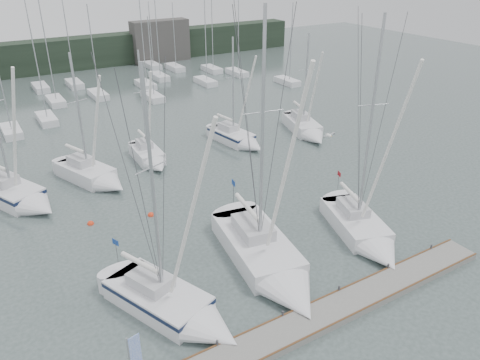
{
  "coord_description": "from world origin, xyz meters",
  "views": [
    {
      "loc": [
        -13.94,
        -19.26,
        18.04
      ],
      "look_at": [
        0.84,
        5.0,
        3.95
      ],
      "focal_mm": 35.0,
      "sensor_mm": 36.0,
      "label": 1
    }
  ],
  "objects_px": {
    "sailboat_near_right": "(367,236)",
    "sailboat_mid_b": "(96,177)",
    "sailboat_near_left": "(179,310)",
    "sailboat_mid_d": "(239,139)",
    "buoy_c": "(91,224)",
    "sailboat_near_center": "(272,267)",
    "sailboat_mid_c": "(151,158)",
    "sailboat_mid_e": "(307,130)",
    "buoy_a": "(151,215)",
    "sailboat_mid_a": "(21,197)"
  },
  "relations": [
    {
      "from": "sailboat_near_left",
      "to": "sailboat_near_center",
      "type": "height_order",
      "value": "sailboat_near_center"
    },
    {
      "from": "sailboat_mid_d",
      "to": "sailboat_mid_a",
      "type": "bearing_deg",
      "value": 176.57
    },
    {
      "from": "sailboat_mid_e",
      "to": "buoy_c",
      "type": "height_order",
      "value": "sailboat_mid_e"
    },
    {
      "from": "sailboat_mid_b",
      "to": "sailboat_mid_d",
      "type": "height_order",
      "value": "sailboat_mid_b"
    },
    {
      "from": "sailboat_mid_a",
      "to": "sailboat_mid_b",
      "type": "xyz_separation_m",
      "value": [
        6.09,
        0.7,
        -0.08
      ]
    },
    {
      "from": "sailboat_mid_c",
      "to": "buoy_a",
      "type": "relative_size",
      "value": 22.37
    },
    {
      "from": "sailboat_mid_d",
      "to": "sailboat_mid_e",
      "type": "xyz_separation_m",
      "value": [
        7.64,
        -1.47,
        0.01
      ]
    },
    {
      "from": "buoy_a",
      "to": "buoy_c",
      "type": "distance_m",
      "value": 4.38
    },
    {
      "from": "sailboat_near_left",
      "to": "sailboat_mid_b",
      "type": "xyz_separation_m",
      "value": [
        0.82,
        18.6,
        -0.0
      ]
    },
    {
      "from": "sailboat_near_left",
      "to": "sailboat_mid_e",
      "type": "xyz_separation_m",
      "value": [
        23.48,
        18.38,
        -0.03
      ]
    },
    {
      "from": "sailboat_mid_e",
      "to": "buoy_a",
      "type": "relative_size",
      "value": 22.93
    },
    {
      "from": "sailboat_mid_b",
      "to": "sailboat_mid_d",
      "type": "distance_m",
      "value": 15.07
    },
    {
      "from": "sailboat_near_right",
      "to": "sailboat_mid_d",
      "type": "bearing_deg",
      "value": 102.36
    },
    {
      "from": "sailboat_near_left",
      "to": "sailboat_near_right",
      "type": "bearing_deg",
      "value": -21.33
    },
    {
      "from": "sailboat_near_right",
      "to": "buoy_a",
      "type": "bearing_deg",
      "value": 153.12
    },
    {
      "from": "sailboat_near_center",
      "to": "buoy_c",
      "type": "height_order",
      "value": "sailboat_near_center"
    },
    {
      "from": "sailboat_near_right",
      "to": "sailboat_mid_b",
      "type": "relative_size",
      "value": 1.34
    },
    {
      "from": "sailboat_near_left",
      "to": "sailboat_mid_d",
      "type": "bearing_deg",
      "value": 29.78
    },
    {
      "from": "sailboat_near_center",
      "to": "buoy_c",
      "type": "bearing_deg",
      "value": 133.2
    },
    {
      "from": "sailboat_mid_d",
      "to": "buoy_c",
      "type": "bearing_deg",
      "value": -165.1
    },
    {
      "from": "sailboat_mid_a",
      "to": "buoy_a",
      "type": "distance_m",
      "value": 10.51
    },
    {
      "from": "sailboat_mid_b",
      "to": "sailboat_near_left",
      "type": "bearing_deg",
      "value": -113.21
    },
    {
      "from": "sailboat_mid_d",
      "to": "sailboat_near_right",
      "type": "bearing_deg",
      "value": -104.16
    },
    {
      "from": "sailboat_mid_b",
      "to": "sailboat_mid_e",
      "type": "relative_size",
      "value": 1.04
    },
    {
      "from": "sailboat_near_left",
      "to": "sailboat_mid_d",
      "type": "relative_size",
      "value": 1.29
    },
    {
      "from": "sailboat_near_center",
      "to": "sailboat_mid_c",
      "type": "height_order",
      "value": "sailboat_near_center"
    },
    {
      "from": "sailboat_near_center",
      "to": "sailboat_mid_b",
      "type": "height_order",
      "value": "sailboat_near_center"
    },
    {
      "from": "sailboat_mid_a",
      "to": "sailboat_mid_e",
      "type": "relative_size",
      "value": 1.2
    },
    {
      "from": "sailboat_near_right",
      "to": "sailboat_mid_d",
      "type": "height_order",
      "value": "sailboat_near_right"
    },
    {
      "from": "sailboat_near_left",
      "to": "sailboat_mid_a",
      "type": "xyz_separation_m",
      "value": [
        -5.27,
        17.9,
        0.08
      ]
    },
    {
      "from": "sailboat_mid_c",
      "to": "sailboat_mid_e",
      "type": "bearing_deg",
      "value": -3.11
    },
    {
      "from": "sailboat_near_center",
      "to": "sailboat_mid_b",
      "type": "xyz_separation_m",
      "value": [
        -5.62,
        18.12,
        -0.02
      ]
    },
    {
      "from": "sailboat_mid_c",
      "to": "buoy_c",
      "type": "distance_m",
      "value": 11.02
    },
    {
      "from": "sailboat_near_right",
      "to": "sailboat_mid_e",
      "type": "distance_m",
      "value": 20.64
    },
    {
      "from": "sailboat_mid_a",
      "to": "buoy_a",
      "type": "height_order",
      "value": "sailboat_mid_a"
    },
    {
      "from": "sailboat_mid_e",
      "to": "buoy_c",
      "type": "xyz_separation_m",
      "value": [
        -24.96,
        -6.1,
        -0.57
      ]
    },
    {
      "from": "sailboat_near_center",
      "to": "sailboat_mid_d",
      "type": "distance_m",
      "value": 21.54
    },
    {
      "from": "sailboat_near_center",
      "to": "sailboat_near_left",
      "type": "bearing_deg",
      "value": -166.35
    },
    {
      "from": "sailboat_near_center",
      "to": "sailboat_mid_a",
      "type": "bearing_deg",
      "value": 133.27
    },
    {
      "from": "sailboat_near_right",
      "to": "buoy_a",
      "type": "height_order",
      "value": "sailboat_near_right"
    },
    {
      "from": "sailboat_near_left",
      "to": "sailboat_mid_d",
      "type": "distance_m",
      "value": 25.4
    },
    {
      "from": "sailboat_mid_c",
      "to": "sailboat_near_right",
      "type": "bearing_deg",
      "value": -66.65
    },
    {
      "from": "buoy_c",
      "to": "sailboat_near_left",
      "type": "bearing_deg",
      "value": -83.13
    },
    {
      "from": "sailboat_mid_a",
      "to": "buoy_a",
      "type": "xyz_separation_m",
      "value": [
        8.03,
        -6.75,
        -0.68
      ]
    },
    {
      "from": "sailboat_near_right",
      "to": "sailboat_mid_c",
      "type": "xyz_separation_m",
      "value": [
        -7.63,
        19.97,
        -0.02
      ]
    },
    {
      "from": "buoy_a",
      "to": "sailboat_near_right",
      "type": "bearing_deg",
      "value": -44.68
    },
    {
      "from": "sailboat_mid_c",
      "to": "sailboat_mid_e",
      "type": "distance_m",
      "value": 17.24
    },
    {
      "from": "sailboat_near_center",
      "to": "sailboat_mid_b",
      "type": "relative_size",
      "value": 1.44
    },
    {
      "from": "sailboat_mid_e",
      "to": "sailboat_near_right",
      "type": "bearing_deg",
      "value": -101.22
    },
    {
      "from": "sailboat_near_left",
      "to": "sailboat_mid_e",
      "type": "bearing_deg",
      "value": 16.41
    }
  ]
}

